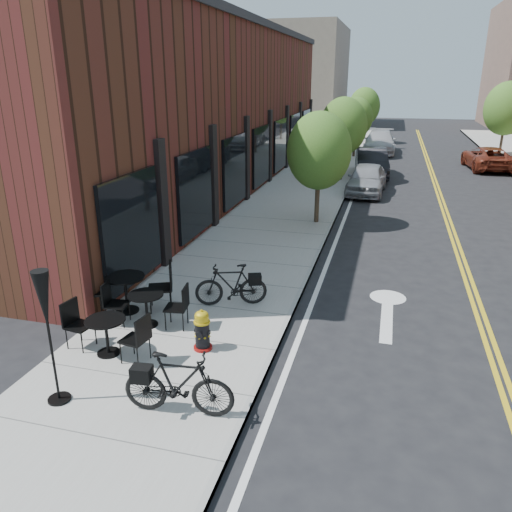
% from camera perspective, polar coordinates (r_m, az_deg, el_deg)
% --- Properties ---
extents(ground, '(120.00, 120.00, 0.00)m').
position_cam_1_polar(ground, '(9.63, 2.26, -11.32)').
color(ground, black).
rests_on(ground, ground).
extents(sidewalk_near, '(4.00, 70.00, 0.12)m').
position_cam_1_polar(sidewalk_near, '(19.09, 3.16, 4.87)').
color(sidewalk_near, '#9E9B93').
rests_on(sidewalk_near, ground).
extents(building_near, '(5.00, 28.00, 7.00)m').
position_cam_1_polar(building_near, '(23.60, -5.70, 16.15)').
color(building_near, '#452516').
rests_on(building_near, ground).
extents(bg_building_left, '(8.00, 14.00, 10.00)m').
position_cam_1_polar(bg_building_left, '(56.90, 5.54, 19.77)').
color(bg_building_left, '#726656').
rests_on(bg_building_left, ground).
extents(tree_near_a, '(2.20, 2.20, 3.81)m').
position_cam_1_polar(tree_near_a, '(17.38, 7.23, 11.82)').
color(tree_near_a, '#382B1E').
rests_on(tree_near_a, sidewalk_near).
extents(tree_near_b, '(2.30, 2.30, 3.98)m').
position_cam_1_polar(tree_near_b, '(25.26, 9.95, 14.40)').
color(tree_near_b, '#382B1E').
rests_on(tree_near_b, sidewalk_near).
extents(tree_near_c, '(2.10, 2.10, 3.67)m').
position_cam_1_polar(tree_near_c, '(33.22, 11.36, 15.23)').
color(tree_near_c, '#382B1E').
rests_on(tree_near_c, sidewalk_near).
extents(tree_near_d, '(2.40, 2.40, 4.11)m').
position_cam_1_polar(tree_near_d, '(41.18, 12.28, 16.36)').
color(tree_near_d, '#382B1E').
rests_on(tree_near_d, sidewalk_near).
extents(tree_far_c, '(2.80, 2.80, 4.62)m').
position_cam_1_polar(tree_far_c, '(36.74, 26.74, 14.82)').
color(tree_far_c, '#382B1E').
rests_on(tree_far_c, sidewalk_far).
extents(fire_hydrant, '(0.38, 0.38, 0.81)m').
position_cam_1_polar(fire_hydrant, '(9.48, -6.16, -8.46)').
color(fire_hydrant, maroon).
rests_on(fire_hydrant, sidewalk_near).
extents(bicycle_left, '(1.67, 0.98, 0.97)m').
position_cam_1_polar(bicycle_left, '(11.15, -2.87, -3.31)').
color(bicycle_left, black).
rests_on(bicycle_left, sidewalk_near).
extents(bicycle_right, '(1.76, 0.67, 1.03)m').
position_cam_1_polar(bicycle_right, '(7.80, -8.86, -14.28)').
color(bicycle_right, black).
rests_on(bicycle_right, sidewalk_near).
extents(bistro_set_a, '(1.74, 0.84, 0.92)m').
position_cam_1_polar(bistro_set_a, '(9.63, -16.73, -8.24)').
color(bistro_set_a, black).
rests_on(bistro_set_a, sidewalk_near).
extents(bistro_set_b, '(1.72, 0.83, 0.91)m').
position_cam_1_polar(bistro_set_b, '(10.48, -12.44, -5.49)').
color(bistro_set_b, black).
rests_on(bistro_set_b, sidewalk_near).
extents(bistro_set_c, '(2.00, 1.25, 1.07)m').
position_cam_1_polar(bistro_set_c, '(11.17, -14.67, -3.62)').
color(bistro_set_c, black).
rests_on(bistro_set_c, sidewalk_near).
extents(patio_umbrella, '(0.36, 0.36, 2.21)m').
position_cam_1_polar(patio_umbrella, '(8.09, -22.94, -5.70)').
color(patio_umbrella, black).
rests_on(patio_umbrella, sidewalk_near).
extents(parked_car_a, '(1.75, 3.98, 1.33)m').
position_cam_1_polar(parked_car_a, '(23.11, 12.54, 8.61)').
color(parked_car_a, '#96989E').
rests_on(parked_car_a, ground).
extents(parked_car_b, '(2.02, 4.56, 1.46)m').
position_cam_1_polar(parked_car_b, '(27.15, 13.06, 10.32)').
color(parked_car_b, black).
rests_on(parked_car_b, ground).
extents(parked_car_c, '(2.15, 5.16, 1.49)m').
position_cam_1_polar(parked_car_c, '(36.14, 13.96, 12.54)').
color(parked_car_c, '#BBBABF').
rests_on(parked_car_c, ground).
extents(parked_car_far, '(2.56, 4.78, 1.28)m').
position_cam_1_polar(parked_car_far, '(31.53, 24.93, 10.12)').
color(parked_car_far, maroon).
rests_on(parked_car_far, ground).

